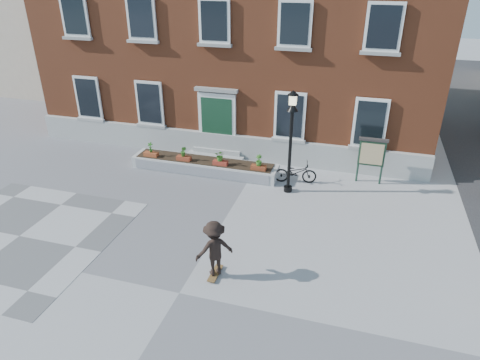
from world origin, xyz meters
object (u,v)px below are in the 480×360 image
(lamp_post, at_px, (291,129))
(notice_board, at_px, (372,153))
(bicycle, at_px, (295,172))
(skateboarder, at_px, (214,249))

(lamp_post, xyz_separation_m, notice_board, (2.93, 1.64, -1.28))
(bicycle, bearing_deg, notice_board, -85.29)
(notice_board, bearing_deg, lamp_post, -150.75)
(skateboarder, bearing_deg, bicycle, 79.67)
(bicycle, height_order, notice_board, notice_board)
(bicycle, xyz_separation_m, notice_board, (2.79, 0.81, 0.83))
(lamp_post, bearing_deg, notice_board, 29.25)
(lamp_post, relative_size, skateboarder, 2.27)
(bicycle, distance_m, skateboarder, 6.44)
(lamp_post, bearing_deg, skateboarder, -100.54)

